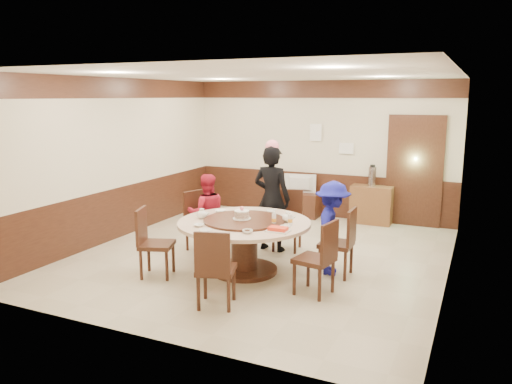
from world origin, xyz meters
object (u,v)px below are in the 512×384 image
at_px(person_standing, 272,198).
at_px(person_blue, 332,228).
at_px(person_red, 207,213).
at_px(side_cabinet, 371,205).
at_px(banquet_table, 244,236).
at_px(shrimp_platter, 278,230).
at_px(tv_stand, 299,204).
at_px(television, 299,184).
at_px(thermos, 372,176).
at_px(birthday_cake, 242,215).

xyz_separation_m(person_standing, person_blue, (1.20, -0.67, -0.20)).
bearing_deg(person_standing, person_blue, 154.48).
distance_m(person_red, side_cabinet, 3.57).
relative_size(banquet_table, person_red, 1.49).
bearing_deg(shrimp_platter, side_cabinet, 83.70).
bearing_deg(side_cabinet, tv_stand, -178.86).
bearing_deg(television, side_cabinet, 172.52).
xyz_separation_m(banquet_table, person_blue, (1.15, 0.47, 0.13)).
xyz_separation_m(person_standing, side_cabinet, (1.12, 2.42, -0.48)).
height_order(person_blue, television, person_blue).
bearing_deg(side_cabinet, person_standing, -114.90).
relative_size(banquet_table, thermos, 4.96).
bearing_deg(side_cabinet, person_red, -125.34).
bearing_deg(thermos, banquet_table, -106.55).
relative_size(birthday_cake, side_cabinet, 0.32).
bearing_deg(birthday_cake, shrimp_platter, -24.99).
relative_size(shrimp_platter, television, 0.45).
distance_m(banquet_table, television, 3.56).
bearing_deg(birthday_cake, tv_stand, 96.39).
height_order(banquet_table, thermos, thermos).
height_order(person_blue, birthday_cake, person_blue).
distance_m(person_red, birthday_cake, 1.17).
bearing_deg(person_blue, person_red, 73.43).
bearing_deg(thermos, birthday_cake, -107.13).
height_order(person_red, side_cabinet, person_red).
distance_m(person_blue, thermos, 3.10).
height_order(banquet_table, birthday_cake, birthday_cake).
xyz_separation_m(side_cabinet, thermos, (-0.01, 0.00, 0.56)).
bearing_deg(tv_stand, person_red, -100.99).
distance_m(birthday_cake, side_cabinet, 3.75).
xyz_separation_m(person_standing, shrimp_platter, (0.70, -1.45, -0.08)).
relative_size(person_blue, birthday_cake, 5.13).
height_order(banquet_table, side_cabinet, banquet_table).
distance_m(person_standing, person_blue, 1.39).
distance_m(person_standing, side_cabinet, 2.71).
height_order(person_standing, side_cabinet, person_standing).
height_order(person_standing, thermos, person_standing).
relative_size(shrimp_platter, tv_stand, 0.35).
distance_m(banquet_table, shrimp_platter, 0.76).
distance_m(person_standing, birthday_cake, 1.13).
relative_size(person_standing, person_red, 1.36).
bearing_deg(person_red, person_blue, 139.89).
distance_m(person_red, tv_stand, 2.96).
relative_size(birthday_cake, tv_stand, 0.30).
bearing_deg(side_cabinet, thermos, 180.00).
bearing_deg(birthday_cake, banquet_table, -2.43).
height_order(shrimp_platter, thermos, thermos).
bearing_deg(person_red, shrimp_platter, 114.19).
relative_size(side_cabinet, thermos, 2.11).
relative_size(person_red, thermos, 3.34).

